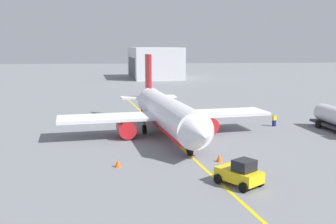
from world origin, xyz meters
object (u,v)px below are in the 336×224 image
object	(u,v)px
pushback_tug	(240,173)
safety_cone_nose	(118,163)
airplane	(167,114)
refueling_worker	(274,120)
safety_cone_wingtip	(219,158)

from	to	relation	value
pushback_tug	safety_cone_nose	size ratio (longest dim) A/B	5.83
airplane	refueling_worker	bearing A→B (deg)	104.44
airplane	safety_cone_wingtip	size ratio (longest dim) A/B	40.61
safety_cone_wingtip	pushback_tug	bearing A→B (deg)	1.20
airplane	safety_cone_nose	size ratio (longest dim) A/B	41.11
refueling_worker	safety_cone_wingtip	xyz separation A→B (m)	(15.92, -11.49, -0.47)
airplane	refueling_worker	xyz separation A→B (m)	(-3.95, 15.35, -1.89)
safety_cone_nose	safety_cone_wingtip	distance (m)	9.73
pushback_tug	refueling_worker	size ratio (longest dim) A/B	2.40
safety_cone_nose	refueling_worker	bearing A→B (deg)	128.10
airplane	refueling_worker	world-z (taller)	airplane
pushback_tug	safety_cone_wingtip	world-z (taller)	pushback_tug
refueling_worker	safety_cone_nose	xyz separation A→B (m)	(16.62, -21.19, -0.47)
safety_cone_wingtip	airplane	bearing A→B (deg)	-162.10
airplane	pushback_tug	xyz separation A→B (m)	(18.54, 4.00, -1.70)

